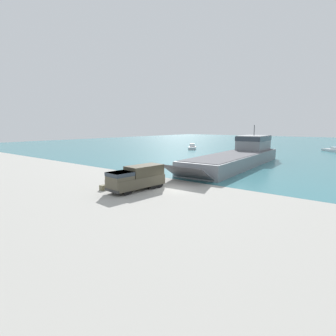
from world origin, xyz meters
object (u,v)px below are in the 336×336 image
at_px(moored_boat_a, 335,150).
at_px(cargo_crate, 103,188).
at_px(military_truck, 137,177).
at_px(soldier_on_ramp, 123,179).
at_px(landing_craft, 240,155).
at_px(moored_boat_b, 192,148).

bearing_deg(moored_boat_a, cargo_crate, -143.53).
height_order(military_truck, moored_boat_a, military_truck).
relative_size(soldier_on_ramp, cargo_crate, 2.33).
height_order(landing_craft, cargo_crate, landing_craft).
bearing_deg(soldier_on_ramp, moored_boat_b, 105.53).
distance_m(military_truck, cargo_crate, 4.38).
bearing_deg(moored_boat_a, moored_boat_b, 166.47).
height_order(soldier_on_ramp, moored_boat_b, moored_boat_b).
height_order(landing_craft, moored_boat_a, landing_craft).
bearing_deg(landing_craft, moored_boat_a, 71.17).
bearing_deg(moored_boat_b, soldier_on_ramp, 84.47).
bearing_deg(military_truck, moored_boat_a, 175.00).
bearing_deg(cargo_crate, landing_craft, 81.76).
xyz_separation_m(military_truck, soldier_on_ramp, (-2.55, 0.03, -0.56)).
relative_size(soldier_on_ramp, moored_boat_a, 0.21).
relative_size(military_truck, soldier_on_ramp, 4.37).
bearing_deg(landing_craft, cargo_crate, -100.97).
distance_m(landing_craft, soldier_on_ramp, 29.17).
height_order(landing_craft, moored_boat_b, landing_craft).
relative_size(moored_boat_a, moored_boat_b, 1.41).
xyz_separation_m(moored_boat_b, cargo_crate, (21.99, -54.59, -0.33)).
bearing_deg(moored_boat_b, moored_boat_a, 178.01).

